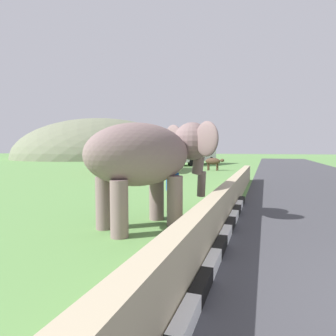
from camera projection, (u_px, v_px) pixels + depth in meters
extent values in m
cube|color=white|center=(185.00, 322.00, 3.33)|extent=(0.90, 0.20, 0.24)
cube|color=black|center=(201.00, 287.00, 4.17)|extent=(0.90, 0.20, 0.24)
cube|color=white|center=(212.00, 263.00, 5.02)|extent=(0.90, 0.20, 0.24)
cube|color=black|center=(220.00, 247.00, 5.87)|extent=(0.90, 0.20, 0.24)
cube|color=white|center=(226.00, 234.00, 6.72)|extent=(0.90, 0.20, 0.24)
cube|color=black|center=(230.00, 225.00, 7.57)|extent=(0.90, 0.20, 0.24)
cube|color=white|center=(234.00, 217.00, 8.42)|extent=(0.90, 0.20, 0.24)
cube|color=black|center=(237.00, 211.00, 9.27)|extent=(0.90, 0.20, 0.24)
cube|color=white|center=(239.00, 206.00, 10.12)|extent=(0.90, 0.20, 0.24)
cube|color=black|center=(241.00, 201.00, 10.97)|extent=(0.90, 0.20, 0.24)
cube|color=tan|center=(207.00, 226.00, 6.04)|extent=(28.00, 0.36, 1.00)
cylinder|color=#786160|center=(157.00, 197.00, 8.58)|extent=(0.44, 0.44, 1.40)
cylinder|color=#786160|center=(175.00, 201.00, 7.86)|extent=(0.44, 0.44, 1.40)
cylinder|color=#786160|center=(104.00, 203.00, 7.58)|extent=(0.44, 0.44, 1.40)
cylinder|color=#786160|center=(119.00, 209.00, 6.86)|extent=(0.44, 0.44, 1.40)
ellipsoid|color=#786160|center=(140.00, 154.00, 7.63)|extent=(3.46, 3.08, 1.70)
sphere|color=#786160|center=(192.00, 141.00, 8.71)|extent=(1.16, 1.16, 1.16)
ellipsoid|color=#D84C8C|center=(199.00, 137.00, 8.87)|extent=(0.66, 0.73, 0.44)
ellipsoid|color=#786160|center=(173.00, 140.00, 9.25)|extent=(0.71, 0.88, 1.00)
ellipsoid|color=#786160|center=(207.00, 139.00, 8.00)|extent=(0.71, 0.88, 1.00)
cylinder|color=#786160|center=(199.00, 159.00, 8.92)|extent=(0.57, 0.61, 1.00)
cylinder|color=#786160|center=(201.00, 184.00, 9.05)|extent=(0.39, 0.40, 0.81)
cone|color=beige|center=(192.00, 156.00, 9.10)|extent=(0.44, 0.54, 0.22)
cone|color=beige|center=(204.00, 156.00, 8.66)|extent=(0.44, 0.54, 0.22)
cylinder|color=navy|center=(171.00, 203.00, 9.03)|extent=(0.15, 0.15, 0.82)
cylinder|color=navy|center=(174.00, 204.00, 8.85)|extent=(0.15, 0.15, 0.82)
cube|color=#1E59B2|center=(173.00, 182.00, 8.89)|extent=(0.45, 0.46, 0.58)
cylinder|color=#9E7251|center=(169.00, 182.00, 9.12)|extent=(0.17, 0.17, 0.53)
cylinder|color=#9E7251|center=(177.00, 184.00, 8.66)|extent=(0.17, 0.17, 0.53)
sphere|color=#9E7251|center=(173.00, 168.00, 8.86)|extent=(0.23, 0.23, 0.23)
cube|color=#B21E1E|center=(144.00, 150.00, 26.80)|extent=(8.02, 2.74, 3.00)
cube|color=#3F5160|center=(144.00, 144.00, 26.77)|extent=(7.39, 2.76, 0.76)
cylinder|color=black|center=(143.00, 164.00, 29.67)|extent=(1.01, 0.33, 1.00)
cylinder|color=black|center=(164.00, 165.00, 28.99)|extent=(1.01, 0.33, 1.00)
cylinder|color=black|center=(121.00, 167.00, 24.82)|extent=(1.01, 0.33, 1.00)
cylinder|color=black|center=(146.00, 168.00, 24.14)|extent=(1.01, 0.33, 1.00)
cube|color=silver|center=(194.00, 150.00, 37.26)|extent=(8.89, 4.67, 3.00)
cube|color=#3F5160|center=(194.00, 145.00, 37.22)|extent=(8.24, 4.53, 0.76)
cylinder|color=black|center=(196.00, 160.00, 40.26)|extent=(1.04, 0.55, 1.00)
cylinder|color=black|center=(211.00, 160.00, 38.96)|extent=(1.04, 0.55, 1.00)
cylinder|color=black|center=(175.00, 162.00, 35.76)|extent=(1.04, 0.55, 1.00)
cylinder|color=black|center=(191.00, 162.00, 34.46)|extent=(1.04, 0.55, 1.00)
cylinder|color=tan|center=(149.00, 172.00, 22.49)|extent=(0.12, 0.12, 0.65)
cylinder|color=tan|center=(154.00, 172.00, 22.38)|extent=(0.12, 0.12, 0.65)
cylinder|color=tan|center=(145.00, 172.00, 21.63)|extent=(0.12, 0.12, 0.65)
cylinder|color=tan|center=(149.00, 173.00, 21.52)|extent=(0.12, 0.12, 0.65)
ellipsoid|color=tan|center=(149.00, 165.00, 21.96)|extent=(1.52, 0.64, 0.66)
ellipsoid|color=tan|center=(153.00, 163.00, 22.84)|extent=(0.41, 0.27, 0.32)
cylinder|color=#473323|center=(218.00, 167.00, 27.72)|extent=(0.12, 0.12, 0.65)
cylinder|color=#473323|center=(217.00, 167.00, 27.40)|extent=(0.12, 0.12, 0.65)
cylinder|color=#473323|center=(209.00, 167.00, 28.12)|extent=(0.12, 0.12, 0.65)
cylinder|color=#473323|center=(208.00, 167.00, 27.80)|extent=(0.12, 0.12, 0.65)
ellipsoid|color=#473323|center=(213.00, 161.00, 27.72)|extent=(0.79, 1.57, 0.66)
ellipsoid|color=#473323|center=(222.00, 160.00, 27.30)|extent=(0.31, 0.43, 0.32)
ellipsoid|color=#6D735A|center=(107.00, 157.00, 67.28)|extent=(44.57, 35.65, 18.00)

